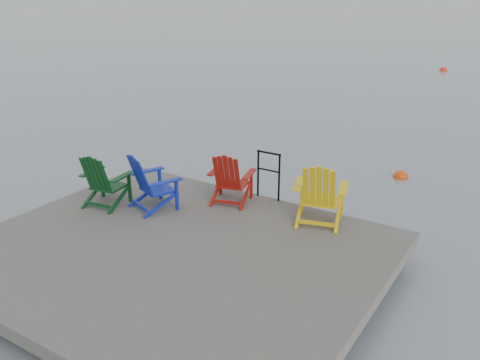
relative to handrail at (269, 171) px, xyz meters
The scene contains 9 objects.
ground 2.67m from the handrail, 95.83° to the right, with size 400.00×400.00×0.00m, color slate.
dock 2.56m from the handrail, 95.83° to the right, with size 6.00×5.00×1.40m.
handrail is the anchor object (origin of this frame).
chair_green 2.95m from the handrail, 141.17° to the right, with size 0.86×0.80×0.98m.
chair_blue 2.13m from the handrail, 135.02° to the right, with size 0.97×0.93×1.01m.
chair_red 0.73m from the handrail, 131.35° to the right, with size 0.88×0.84×0.96m.
chair_yellow 1.32m from the handrail, 21.55° to the right, with size 1.01×0.96×1.07m.
buoy_a 4.17m from the handrail, 69.12° to the left, with size 0.35×0.35×0.35m, color #E93F0D.
buoy_b 21.42m from the handrail, 93.43° to the left, with size 0.40×0.40×0.40m, color #F42F0E.
Camera 1 is at (4.47, -5.17, 4.16)m, focal length 38.00 mm.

